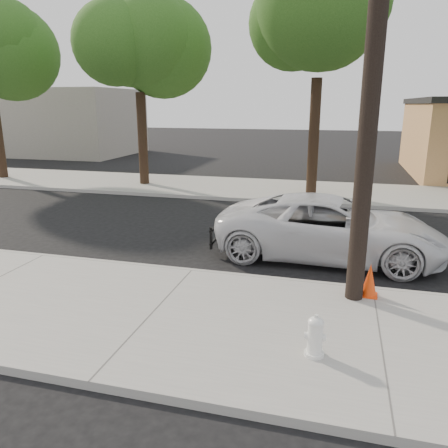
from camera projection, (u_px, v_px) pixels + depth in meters
The scene contains 11 objects.
ground at pixel (217, 248), 12.14m from camera, with size 120.00×120.00×0.00m, color black.
near_sidewalk at pixel (154, 315), 8.11m from camera, with size 90.00×4.40×0.15m, color gray.
far_sidewalk at pixel (268, 190), 20.03m from camera, with size 90.00×5.00×0.15m, color gray.
curb_near at pixel (192, 272), 10.16m from camera, with size 90.00×0.12×0.16m, color #9E9B93.
building_far at pixel (46, 122), 35.10m from camera, with size 14.00×8.00×5.00m, color gray.
utility_pole at pixel (374, 54), 7.48m from camera, with size 1.40×0.34×9.00m.
tree_b at pixel (141, 51), 19.46m from camera, with size 4.34×4.20×8.45m.
tree_c at pixel (325, 23), 16.87m from camera, with size 4.96×4.80×9.55m.
police_cruiser at pixel (331, 227), 11.21m from camera, with size 2.66×5.77×1.60m, color silver.
fire_hydrant at pixel (315, 337), 6.60m from camera, with size 0.33×0.31×0.64m.
traffic_cone at pixel (370, 280), 8.68m from camera, with size 0.36×0.36×0.67m.
Camera 1 is at (3.18, -11.08, 3.86)m, focal length 35.00 mm.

